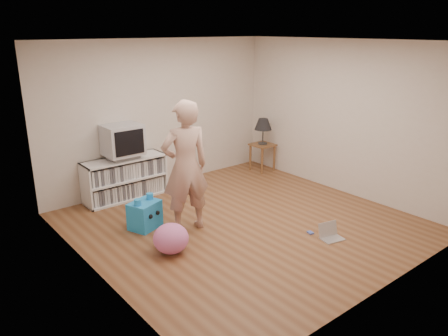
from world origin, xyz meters
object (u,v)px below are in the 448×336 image
at_px(media_unit, 125,178).
at_px(plush_blue, 145,214).
at_px(side_table, 262,150).
at_px(dvd_deck, 123,156).
at_px(person, 185,167).
at_px(laptop, 330,234).
at_px(plush_pink, 171,238).
at_px(table_lamp, 263,125).
at_px(crt_tv, 122,140).

xyz_separation_m(media_unit, plush_blue, (-0.33, -1.26, -0.14)).
bearing_deg(side_table, dvd_deck, 172.58).
bearing_deg(media_unit, person, -85.55).
bearing_deg(media_unit, dvd_deck, -90.00).
height_order(dvd_deck, side_table, dvd_deck).
height_order(laptop, plush_pink, plush_pink).
bearing_deg(laptop, plush_pink, 164.33).
bearing_deg(table_lamp, dvd_deck, 172.58).
relative_size(side_table, plush_pink, 1.20).
relative_size(table_lamp, person, 0.28).
bearing_deg(laptop, plush_blue, 146.63).
bearing_deg(laptop, dvd_deck, 128.22).
bearing_deg(table_lamp, media_unit, 172.27).
bearing_deg(dvd_deck, plush_pink, -101.51).
distance_m(media_unit, side_table, 2.87).
xyz_separation_m(table_lamp, plush_blue, (-3.17, -0.87, -0.73)).
bearing_deg(plush_blue, media_unit, 54.67).
relative_size(person, plush_pink, 4.08).
bearing_deg(media_unit, laptop, -64.69).
xyz_separation_m(table_lamp, plush_pink, (-3.27, -1.72, -0.75)).
bearing_deg(person, plush_blue, -28.49).
distance_m(media_unit, plush_pink, 2.16).
bearing_deg(table_lamp, crt_tv, 172.65).
distance_m(side_table, person, 3.04).
bearing_deg(plush_blue, plush_pink, -117.51).
xyz_separation_m(side_table, laptop, (-1.35, -2.76, -0.36)).
height_order(crt_tv, plush_blue, crt_tv).
relative_size(dvd_deck, table_lamp, 0.87).
xyz_separation_m(side_table, plush_blue, (-3.17, -0.87, -0.21)).
distance_m(side_table, plush_pink, 3.70).
distance_m(dvd_deck, plush_pink, 2.20).
distance_m(person, plush_blue, 0.95).
bearing_deg(dvd_deck, person, -85.51).
distance_m(media_unit, plush_blue, 1.31).
height_order(table_lamp, plush_blue, table_lamp).
height_order(side_table, laptop, side_table).
distance_m(person, laptop, 2.20).
xyz_separation_m(person, laptop, (1.36, -1.49, -0.88)).
relative_size(side_table, person, 0.29).
xyz_separation_m(dvd_deck, side_table, (2.84, -0.37, -0.32)).
relative_size(plush_blue, plush_pink, 1.12).
xyz_separation_m(dvd_deck, table_lamp, (2.84, -0.37, 0.21)).
height_order(table_lamp, plush_pink, table_lamp).
xyz_separation_m(crt_tv, laptop, (1.49, -3.13, -0.96)).
bearing_deg(laptop, crt_tv, 128.24).
distance_m(dvd_deck, person, 1.66).
xyz_separation_m(crt_tv, plush_blue, (-0.33, -1.24, -0.81)).
distance_m(media_unit, crt_tv, 0.67).
height_order(side_table, person, person).
height_order(media_unit, table_lamp, table_lamp).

